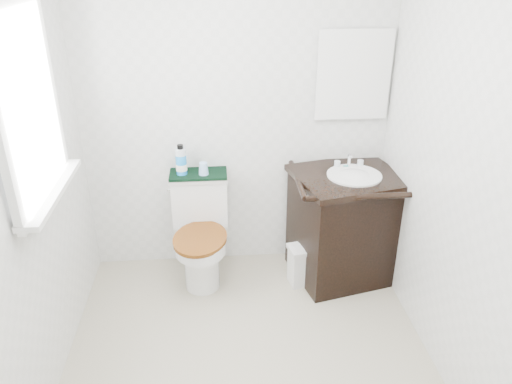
{
  "coord_description": "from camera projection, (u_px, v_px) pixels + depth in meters",
  "views": [
    {
      "loc": [
        -0.15,
        -2.21,
        2.23
      ],
      "look_at": [
        0.1,
        0.75,
        0.79
      ],
      "focal_mm": 35.0,
      "sensor_mm": 36.0,
      "label": 1
    }
  ],
  "objects": [
    {
      "name": "toilet",
      "position": [
        201.0,
        235.0,
        3.66
      ],
      "size": [
        0.43,
        0.65,
        0.77
      ],
      "color": "white",
      "rests_on": "floor"
    },
    {
      "name": "towel",
      "position": [
        198.0,
        174.0,
        3.58
      ],
      "size": [
        0.41,
        0.22,
        0.02
      ],
      "primitive_type": "cube",
      "color": "black",
      "rests_on": "toilet"
    },
    {
      "name": "mirror",
      "position": [
        353.0,
        75.0,
        3.45
      ],
      "size": [
        0.5,
        0.02,
        0.6
      ],
      "primitive_type": "cube",
      "color": "silver",
      "rests_on": "wall_back"
    },
    {
      "name": "wall_back",
      "position": [
        236.0,
        112.0,
        3.51
      ],
      "size": [
        2.4,
        0.0,
        2.4
      ],
      "primitive_type": "plane",
      "rotation": [
        1.57,
        0.0,
        0.0
      ],
      "color": "silver",
      "rests_on": "ground"
    },
    {
      "name": "floor",
      "position": [
        250.0,
        366.0,
        2.96
      ],
      "size": [
        2.4,
        2.4,
        0.0
      ],
      "primitive_type": "plane",
      "color": "#ACA58A",
      "rests_on": "ground"
    },
    {
      "name": "wall_front",
      "position": [
        280.0,
        368.0,
        1.36
      ],
      "size": [
        2.4,
        0.0,
        2.4
      ],
      "primitive_type": "plane",
      "rotation": [
        -1.57,
        0.0,
        0.0
      ],
      "color": "silver",
      "rests_on": "ground"
    },
    {
      "name": "wall_right",
      "position": [
        465.0,
        176.0,
        2.52
      ],
      "size": [
        0.0,
        2.4,
        2.4
      ],
      "primitive_type": "plane",
      "rotation": [
        1.57,
        0.0,
        -1.57
      ],
      "color": "silver",
      "rests_on": "ground"
    },
    {
      "name": "trash_bin",
      "position": [
        303.0,
        264.0,
        3.65
      ],
      "size": [
        0.24,
        0.21,
        0.31
      ],
      "color": "silver",
      "rests_on": "floor"
    },
    {
      "name": "wall_left",
      "position": [
        17.0,
        192.0,
        2.35
      ],
      "size": [
        0.0,
        2.4,
        2.4
      ],
      "primitive_type": "plane",
      "rotation": [
        1.57,
        0.0,
        1.57
      ],
      "color": "silver",
      "rests_on": "ground"
    },
    {
      "name": "mouthwash_bottle",
      "position": [
        181.0,
        161.0,
        3.51
      ],
      "size": [
        0.08,
        0.08,
        0.22
      ],
      "color": "#1B8BEC",
      "rests_on": "towel"
    },
    {
      "name": "cup",
      "position": [
        203.0,
        169.0,
        3.53
      ],
      "size": [
        0.07,
        0.07,
        0.09
      ],
      "primitive_type": "cone",
      "color": "#99C5FA",
      "rests_on": "towel"
    },
    {
      "name": "window",
      "position": [
        26.0,
        105.0,
        2.43
      ],
      "size": [
        0.02,
        0.7,
        0.9
      ],
      "primitive_type": "cube",
      "color": "white",
      "rests_on": "wall_left"
    },
    {
      "name": "soap_bar",
      "position": [
        346.0,
        166.0,
        3.58
      ],
      "size": [
        0.06,
        0.04,
        0.02
      ],
      "primitive_type": "ellipsoid",
      "color": "#1A7F7E",
      "rests_on": "vanity"
    },
    {
      "name": "vanity",
      "position": [
        345.0,
        223.0,
        3.64
      ],
      "size": [
        0.85,
        0.77,
        0.92
      ],
      "color": "black",
      "rests_on": "floor"
    }
  ]
}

